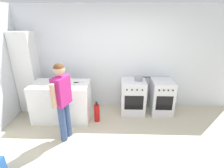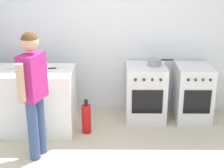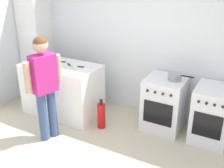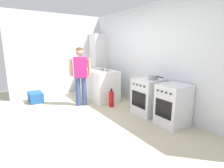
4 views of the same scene
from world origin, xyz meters
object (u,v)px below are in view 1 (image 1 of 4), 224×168
object	(u,v)px
knife_chef	(55,82)
fire_extinguisher	(97,113)
knife_bread	(69,83)
oven_right	(161,97)
knife_utility	(79,82)
larder_cabinet	(28,72)
person	(62,97)
pot	(139,78)
oven_left	(133,96)

from	to	relation	value
knife_chef	fire_extinguisher	size ratio (longest dim) A/B	0.59
knife_bread	oven_right	bearing A→B (deg)	9.58
knife_chef	knife_utility	world-z (taller)	same
larder_cabinet	person	bearing A→B (deg)	-44.42
pot	larder_cabinet	world-z (taller)	larder_cabinet
knife_utility	larder_cabinet	bearing A→B (deg)	163.85
knife_bread	person	distance (m)	0.72
fire_extinguisher	knife_bread	bearing A→B (deg)	170.25
knife_bread	knife_utility	bearing A→B (deg)	21.56
knife_utility	pot	bearing A→B (deg)	12.54
knife_bread	person	bearing A→B (deg)	-85.48
pot	fire_extinguisher	distance (m)	1.30
knife_utility	knife_chef	bearing A→B (deg)	179.53
larder_cabinet	oven_left	bearing A→B (deg)	-2.20
larder_cabinet	knife_bread	bearing A→B (deg)	-22.17
larder_cabinet	oven_right	bearing A→B (deg)	-1.74
knife_bread	person	size ratio (longest dim) A/B	0.20
fire_extinguisher	larder_cabinet	xyz separation A→B (m)	(-1.78, 0.58, 0.78)
oven_left	fire_extinguisher	world-z (taller)	oven_left
fire_extinguisher	oven_right	bearing A→B (deg)	16.75
oven_left	fire_extinguisher	bearing A→B (deg)	-151.22
oven_right	person	distance (m)	2.46
knife_chef	knife_bread	size ratio (longest dim) A/B	0.96
oven_left	larder_cabinet	bearing A→B (deg)	177.80
knife_utility	oven_right	bearing A→B (deg)	8.31
oven_right	larder_cabinet	bearing A→B (deg)	178.26
knife_utility	fire_extinguisher	xyz separation A→B (m)	(0.42, -0.19, -0.69)
knife_chef	fire_extinguisher	xyz separation A→B (m)	(0.97, -0.19, -0.69)
fire_extinguisher	larder_cabinet	distance (m)	2.03
oven_right	larder_cabinet	xyz separation A→B (m)	(-3.37, 0.10, 0.57)
pot	knife_chef	world-z (taller)	pot
person	larder_cabinet	xyz separation A→B (m)	(-1.22, 1.20, 0.07)
pot	person	world-z (taller)	person
oven_left	pot	xyz separation A→B (m)	(0.12, 0.02, 0.48)
person	larder_cabinet	distance (m)	1.71
pot	knife_utility	distance (m)	1.44
knife_bread	knife_utility	world-z (taller)	same
oven_left	oven_right	distance (m)	0.72
oven_left	knife_chef	distance (m)	1.92
oven_left	knife_chef	size ratio (longest dim) A/B	2.89
pot	oven_left	bearing A→B (deg)	-170.54
oven_right	knife_utility	xyz separation A→B (m)	(-2.00, -0.29, 0.48)
oven_left	knife_chef	xyz separation A→B (m)	(-1.84, -0.29, 0.48)
knife_chef	larder_cabinet	bearing A→B (deg)	154.34
oven_right	knife_chef	distance (m)	2.62
oven_left	knife_bread	xyz separation A→B (m)	(-1.49, -0.37, 0.48)
fire_extinguisher	larder_cabinet	size ratio (longest dim) A/B	0.25
oven_right	knife_utility	size ratio (longest dim) A/B	3.40
person	knife_utility	bearing A→B (deg)	79.88
oven_left	larder_cabinet	world-z (taller)	larder_cabinet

